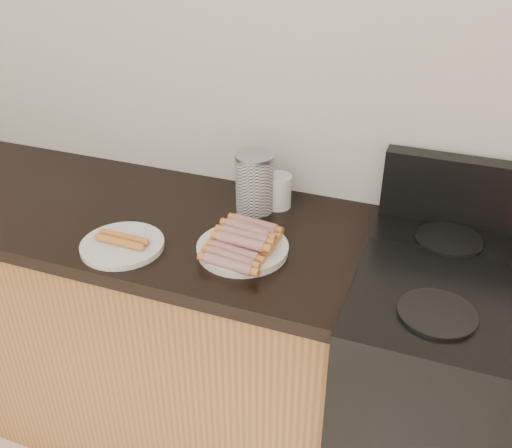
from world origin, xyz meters
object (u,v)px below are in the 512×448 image
at_px(main_plate, 243,250).
at_px(side_plate, 122,245).
at_px(canister, 255,182).
at_px(mug, 278,191).
at_px(stove, 478,417).

height_order(main_plate, side_plate, same).
relative_size(canister, mug, 1.76).
bearing_deg(mug, stove, -17.07).
bearing_deg(side_plate, stove, 9.33).
bearing_deg(main_plate, mug, 88.98).
distance_m(stove, side_plate, 1.11).
bearing_deg(main_plate, stove, 5.78).
relative_size(main_plate, mug, 2.37).
height_order(stove, canister, canister).
bearing_deg(stove, canister, 167.42).
xyz_separation_m(side_plate, canister, (0.26, 0.33, 0.08)).
xyz_separation_m(main_plate, side_plate, (-0.32, -0.10, 0.00)).
relative_size(main_plate, canister, 1.34).
bearing_deg(side_plate, main_plate, 16.76).
xyz_separation_m(stove, canister, (-0.74, 0.17, 0.54)).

